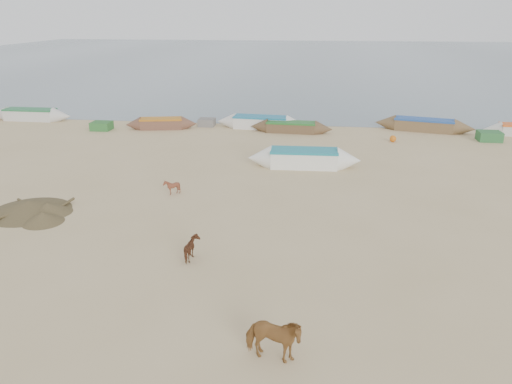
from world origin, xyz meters
TOP-DOWN VIEW (x-y plane):
  - ground at (0.00, 0.00)m, footprint 140.00×140.00m
  - sea at (0.00, 82.00)m, footprint 160.00×160.00m
  - cow_adult at (1.60, -5.50)m, footprint 1.61×0.94m
  - calf_front at (-4.28, 5.92)m, footprint 0.71×0.64m
  - calf_right at (-1.68, -0.45)m, footprint 0.96×1.02m
  - near_canoe at (1.80, 11.19)m, footprint 6.35×1.66m
  - debris_pile at (-9.84, 3.04)m, footprint 3.56×3.56m
  - waterline_canoes at (0.35, 20.68)m, footprint 59.92×4.87m
  - beach_clutter at (4.55, 19.81)m, footprint 47.20×4.58m

SIDE VIEW (x-z plane):
  - ground at x=0.00m, z-range 0.00..0.00m
  - sea at x=0.00m, z-range 0.01..0.01m
  - debris_pile at x=-9.84m, z-range 0.00..0.49m
  - beach_clutter at x=4.55m, z-range -0.02..0.62m
  - calf_front at x=-4.28m, z-range 0.00..0.75m
  - calf_right at x=-1.68m, z-range 0.00..0.82m
  - waterline_canoes at x=0.35m, z-range -0.03..0.90m
  - near_canoe at x=1.80m, z-range 0.00..1.00m
  - cow_adult at x=1.60m, z-range 0.00..1.28m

